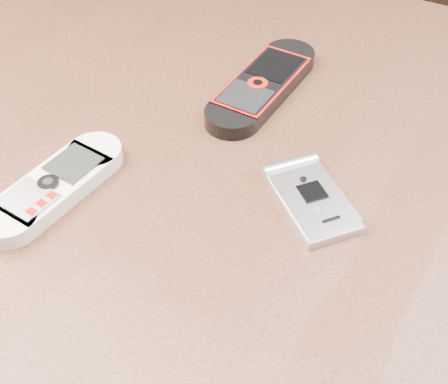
{
  "coord_description": "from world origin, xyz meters",
  "views": [
    {
      "loc": [
        0.17,
        -0.3,
        1.09
      ],
      "look_at": [
        0.01,
        0.0,
        0.76
      ],
      "focal_mm": 50.0,
      "sensor_mm": 36.0,
      "label": 1
    }
  ],
  "objects": [
    {
      "name": "motorola_razr",
      "position": [
        0.07,
        0.03,
        0.76
      ],
      "size": [
        0.1,
        0.09,
        0.01
      ],
      "primitive_type": "cube",
      "rotation": [
        0.0,
        0.0,
        0.86
      ],
      "color": "silver",
      "rests_on": "table"
    },
    {
      "name": "nokia_white",
      "position": [
        -0.12,
        -0.05,
        0.76
      ],
      "size": [
        0.06,
        0.14,
        0.02
      ],
      "primitive_type": "cube",
      "rotation": [
        0.0,
        0.0,
        -0.11
      ],
      "color": "silver",
      "rests_on": "table"
    },
    {
      "name": "table",
      "position": [
        0.0,
        0.0,
        0.64
      ],
      "size": [
        1.2,
        0.8,
        0.75
      ],
      "color": "black",
      "rests_on": "ground"
    },
    {
      "name": "nokia_black_red",
      "position": [
        -0.03,
        0.15,
        0.76
      ],
      "size": [
        0.06,
        0.17,
        0.02
      ],
      "primitive_type": "cube",
      "rotation": [
        0.0,
        0.0,
        -0.04
      ],
      "color": "black",
      "rests_on": "table"
    }
  ]
}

